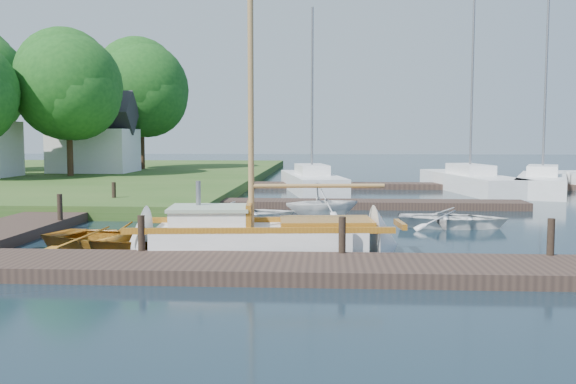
# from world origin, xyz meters

# --- Properties ---
(ground) EXTENTS (160.00, 160.00, 0.00)m
(ground) POSITION_xyz_m (0.00, 0.00, 0.00)
(ground) COLOR black
(ground) RESTS_ON ground
(near_dock) EXTENTS (18.00, 2.20, 0.30)m
(near_dock) POSITION_xyz_m (0.00, -6.00, 0.15)
(near_dock) COLOR #31241F
(near_dock) RESTS_ON ground
(left_dock) EXTENTS (2.20, 18.00, 0.30)m
(left_dock) POSITION_xyz_m (-8.00, 2.00, 0.15)
(left_dock) COLOR #31241F
(left_dock) RESTS_ON ground
(far_dock) EXTENTS (14.00, 1.60, 0.30)m
(far_dock) POSITION_xyz_m (2.00, 6.50, 0.15)
(far_dock) COLOR #31241F
(far_dock) RESTS_ON ground
(pontoon) EXTENTS (30.00, 1.60, 0.30)m
(pontoon) POSITION_xyz_m (10.00, 16.00, 0.15)
(pontoon) COLOR #31241F
(pontoon) RESTS_ON ground
(mooring_post_1) EXTENTS (0.16, 0.16, 0.80)m
(mooring_post_1) POSITION_xyz_m (-3.00, -5.00, 0.70)
(mooring_post_1) COLOR black
(mooring_post_1) RESTS_ON near_dock
(mooring_post_2) EXTENTS (0.16, 0.16, 0.80)m
(mooring_post_2) POSITION_xyz_m (1.50, -5.00, 0.70)
(mooring_post_2) COLOR black
(mooring_post_2) RESTS_ON near_dock
(mooring_post_3) EXTENTS (0.16, 0.16, 0.80)m
(mooring_post_3) POSITION_xyz_m (6.00, -5.00, 0.70)
(mooring_post_3) COLOR black
(mooring_post_3) RESTS_ON near_dock
(mooring_post_4) EXTENTS (0.16, 0.16, 0.80)m
(mooring_post_4) POSITION_xyz_m (-7.00, 0.00, 0.70)
(mooring_post_4) COLOR black
(mooring_post_4) RESTS_ON left_dock
(mooring_post_5) EXTENTS (0.16, 0.16, 0.80)m
(mooring_post_5) POSITION_xyz_m (-7.00, 5.00, 0.70)
(mooring_post_5) COLOR black
(mooring_post_5) RESTS_ON left_dock
(sailboat) EXTENTS (7.29, 2.57, 9.83)m
(sailboat) POSITION_xyz_m (-0.28, -3.79, 0.34)
(sailboat) COLOR silver
(sailboat) RESTS_ON ground
(dinghy) EXTENTS (4.65, 3.91, 0.82)m
(dinghy) POSITION_xyz_m (-4.02, -3.49, 0.41)
(dinghy) COLOR brown
(dinghy) RESTS_ON ground
(tender_a) EXTENTS (4.59, 3.77, 0.83)m
(tender_a) POSITION_xyz_m (-1.81, 1.39, 0.41)
(tender_a) COLOR silver
(tender_a) RESTS_ON ground
(tender_b) EXTENTS (3.25, 3.04, 1.38)m
(tender_b) POSITION_xyz_m (1.01, 2.92, 0.69)
(tender_b) COLOR silver
(tender_b) RESTS_ON ground
(tender_c) EXTENTS (3.72, 2.92, 0.70)m
(tender_c) POSITION_xyz_m (5.12, 1.27, 0.35)
(tender_c) COLOR silver
(tender_c) RESTS_ON ground
(marina_boat_1) EXTENTS (3.72, 8.67, 9.30)m
(marina_boat_1) POSITION_xyz_m (0.39, 13.75, 0.56)
(marina_boat_1) COLOR silver
(marina_boat_1) RESTS_ON ground
(marina_boat_3) EXTENTS (3.77, 9.95, 11.05)m
(marina_boat_3) POSITION_xyz_m (8.54, 14.51, 0.56)
(marina_boat_3) COLOR silver
(marina_boat_3) RESTS_ON ground
(marina_boat_4) EXTENTS (4.78, 8.37, 9.89)m
(marina_boat_4) POSITION_xyz_m (11.87, 13.49, 0.56)
(marina_boat_4) COLOR silver
(marina_boat_4) RESTS_ON ground
(house_c) EXTENTS (5.25, 4.00, 5.28)m
(house_c) POSITION_xyz_m (-14.00, 22.00, 2.58)
(house_c) COLOR white
(house_c) RESTS_ON shore
(tree_3) EXTENTS (6.41, 6.38, 8.74)m
(tree_3) POSITION_xyz_m (-14.00, 18.05, 5.81)
(tree_3) COLOR #332114
(tree_3) RESTS_ON shore
(tree_7) EXTENTS (6.83, 6.83, 9.38)m
(tree_7) POSITION_xyz_m (-12.00, 26.05, 6.20)
(tree_7) COLOR #332114
(tree_7) RESTS_ON shore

